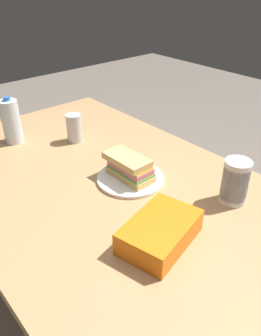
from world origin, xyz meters
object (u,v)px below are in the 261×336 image
at_px(dining_table, 129,219).
at_px(chip_bag, 160,232).
at_px(water_bottle_tall, 11,121).
at_px(plastic_cup_stack, 235,182).
at_px(soda_can_silver, 74,128).
at_px(paper_plate, 131,179).
at_px(sandwich, 129,167).

relative_size(dining_table, chip_bag, 7.89).
xyz_separation_m(chip_bag, water_bottle_tall, (0.85, 0.04, 0.06)).
height_order(water_bottle_tall, plastic_cup_stack, water_bottle_tall).
height_order(water_bottle_tall, soda_can_silver, water_bottle_tall).
distance_m(paper_plate, plastic_cup_stack, 0.36).
xyz_separation_m(paper_plate, water_bottle_tall, (0.56, 0.18, 0.09)).
bearing_deg(dining_table, chip_bag, 162.70).
distance_m(paper_plate, chip_bag, 0.32).
height_order(sandwich, soda_can_silver, soda_can_silver).
distance_m(sandwich, chip_bag, 0.32).
height_order(sandwich, water_bottle_tall, water_bottle_tall).
bearing_deg(plastic_cup_stack, sandwich, 28.70).
bearing_deg(soda_can_silver, dining_table, 168.22).
relative_size(dining_table, sandwich, 9.87).
height_order(paper_plate, plastic_cup_stack, plastic_cup_stack).
height_order(chip_bag, water_bottle_tall, water_bottle_tall).
height_order(dining_table, water_bottle_tall, water_bottle_tall).
distance_m(water_bottle_tall, plastic_cup_stack, 0.94).
bearing_deg(dining_table, sandwich, -41.14).
distance_m(dining_table, sandwich, 0.18).
distance_m(water_bottle_tall, soda_can_silver, 0.26).
distance_m(dining_table, plastic_cup_stack, 0.37).
xyz_separation_m(plastic_cup_stack, soda_can_silver, (0.70, 0.15, -0.01)).
height_order(dining_table, soda_can_silver, soda_can_silver).
xyz_separation_m(dining_table, soda_can_silver, (0.48, -0.10, 0.15)).
bearing_deg(water_bottle_tall, soda_can_silver, -129.10).
bearing_deg(chip_bag, plastic_cup_stack, -17.73).
bearing_deg(water_bottle_tall, sandwich, -162.05).
bearing_deg(dining_table, water_bottle_tall, 9.18).
relative_size(dining_table, water_bottle_tall, 8.98).
bearing_deg(sandwich, dining_table, 138.86).
distance_m(chip_bag, water_bottle_tall, 0.85).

